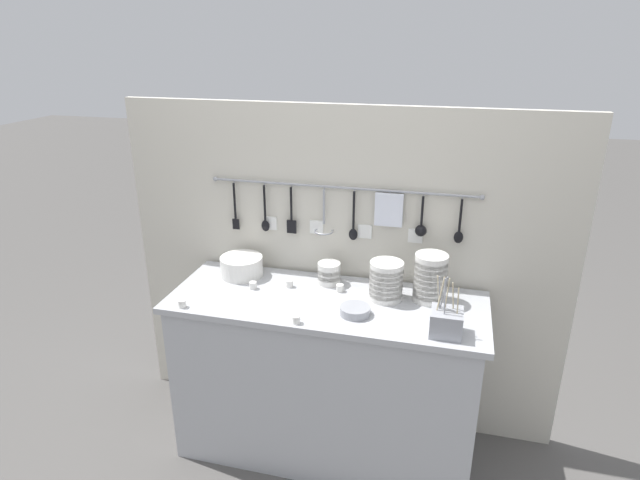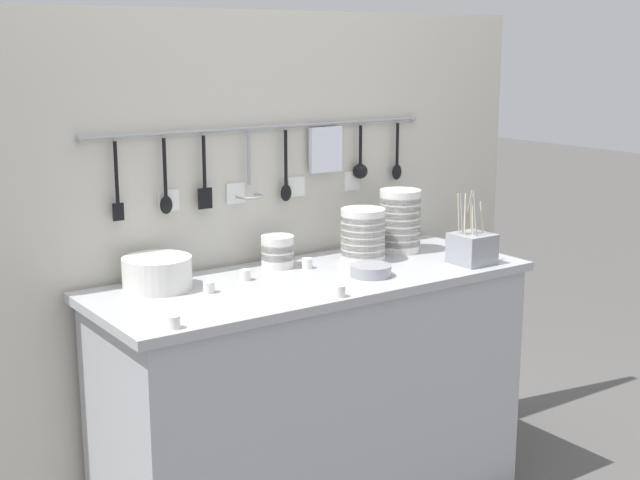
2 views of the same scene
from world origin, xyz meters
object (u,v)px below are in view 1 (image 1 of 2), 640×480
cup_beside_plates (340,288)px  cup_mid_row (182,304)px  bowl_stack_short_front (430,278)px  cutlery_caddy (446,322)px  cup_by_caddy (253,285)px  plate_stack (242,266)px  steel_mixing_bowl (355,311)px  bowl_stack_wide_centre (329,273)px  cup_back_left (289,284)px  cup_back_right (296,320)px  bowl_stack_nested_right (386,281)px

cup_beside_plates → cup_mid_row: same height
bowl_stack_short_front → cutlery_caddy: 0.31m
cutlery_caddy → cup_by_caddy: 0.95m
plate_stack → cup_by_caddy: size_ratio=6.06×
bowl_stack_short_front → cup_by_caddy: bearing=-173.6°
plate_stack → steel_mixing_bowl: plate_stack is taller
cup_beside_plates → cup_by_caddy: 0.43m
bowl_stack_short_front → steel_mixing_bowl: bearing=-144.3°
cup_by_caddy → bowl_stack_wide_centre: bearing=23.7°
steel_mixing_bowl → cup_back_left: (-0.37, 0.19, -0.00)m
plate_stack → cup_back_left: (0.28, -0.07, -0.03)m
plate_stack → cup_back_right: bearing=-43.9°
bowl_stack_short_front → cup_beside_plates: bearing=-177.9°
bowl_stack_short_front → bowl_stack_nested_right: bowl_stack_short_front is taller
plate_stack → steel_mixing_bowl: 0.70m
cup_back_left → cup_mid_row: bearing=-141.8°
cutlery_caddy → cup_beside_plates: (-0.51, 0.27, -0.04)m
bowl_stack_nested_right → cup_mid_row: bearing=-160.3°
cup_beside_plates → cup_back_left: 0.25m
bowl_stack_wide_centre → bowl_stack_short_front: size_ratio=0.49×
cup_beside_plates → cup_by_caddy: (-0.42, -0.08, 0.00)m
bowl_stack_short_front → cup_mid_row: size_ratio=6.44×
cutlery_caddy → cup_mid_row: (-1.18, -0.07, -0.04)m
cup_mid_row → bowl_stack_nested_right: bearing=19.7°
cup_back_right → bowl_stack_nested_right: bearing=43.8°
bowl_stack_nested_right → cup_by_caddy: 0.65m
bowl_stack_wide_centre → cup_mid_row: size_ratio=3.15×
bowl_stack_nested_right → steel_mixing_bowl: 0.23m
bowl_stack_wide_centre → plate_stack: bowl_stack_wide_centre is taller
cup_beside_plates → plate_stack: bearing=174.4°
steel_mixing_bowl → bowl_stack_wide_centre: bearing=123.9°
bowl_stack_short_front → cup_by_caddy: bowl_stack_short_front is taller
bowl_stack_nested_right → bowl_stack_wide_centre: bearing=162.5°
cup_beside_plates → steel_mixing_bowl: bearing=-60.8°
bowl_stack_nested_right → cup_beside_plates: bowl_stack_nested_right is taller
cup_by_caddy → cutlery_caddy: bearing=-11.7°
steel_mixing_bowl → cutlery_caddy: size_ratio=0.52×
bowl_stack_short_front → cup_by_caddy: (-0.85, -0.09, -0.10)m
plate_stack → cup_back_left: size_ratio=6.06×
plate_stack → cutlery_caddy: bearing=-17.2°
steel_mixing_bowl → cup_beside_plates: 0.24m
cup_back_left → steel_mixing_bowl: bearing=-27.6°
bowl_stack_nested_right → cup_beside_plates: size_ratio=5.21×
cup_back_right → cup_mid_row: bearing=179.1°
bowl_stack_wide_centre → cutlery_caddy: (0.59, -0.35, 0.00)m
bowl_stack_short_front → cup_back_left: (-0.68, -0.03, -0.10)m
cup_back_right → bowl_stack_short_front: bearing=33.9°
bowl_stack_short_front → cup_back_left: bowl_stack_short_front is taller
bowl_stack_nested_right → cup_by_caddy: (-0.65, -0.06, -0.08)m
cup_back_right → cup_by_caddy: bearing=138.5°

